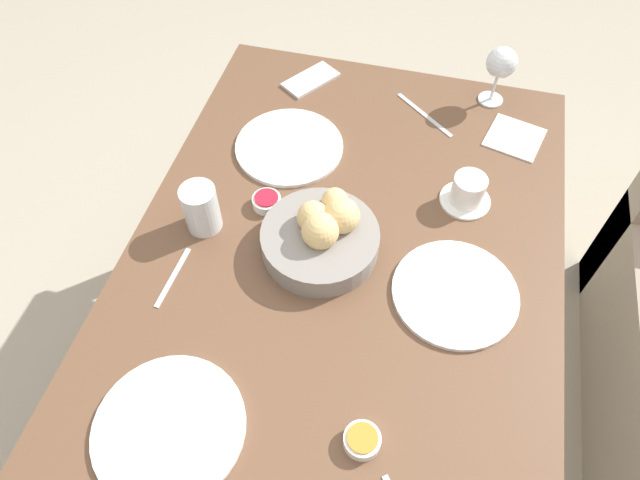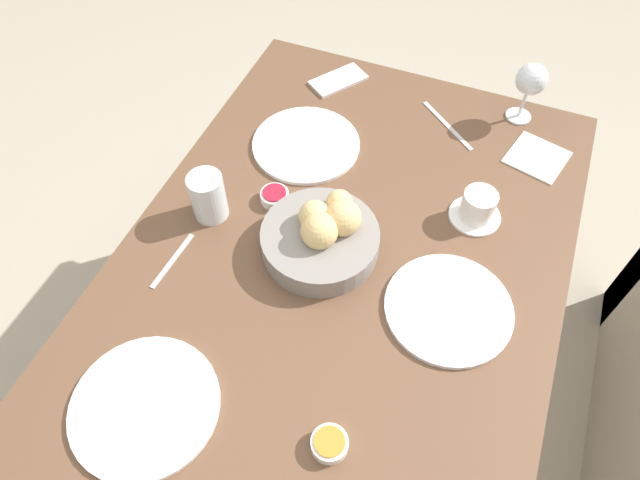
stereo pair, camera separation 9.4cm
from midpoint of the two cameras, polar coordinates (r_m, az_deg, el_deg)
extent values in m
plane|color=#A89E89|center=(1.82, -0.56, -16.67)|extent=(10.00, 10.00, 0.00)
cube|color=brown|center=(1.17, -0.84, -5.11)|extent=(1.44, 0.91, 0.03)
cube|color=brown|center=(1.94, -7.26, 8.51)|extent=(0.06, 0.06, 0.69)
cube|color=brown|center=(1.87, 16.78, 3.87)|extent=(0.06, 0.06, 0.69)
cylinder|color=gray|center=(1.19, -2.26, -0.19)|extent=(0.25, 0.25, 0.05)
sphere|color=#DBB775|center=(1.16, -3.01, 2.20)|extent=(0.07, 0.07, 0.07)
sphere|color=#DBB775|center=(1.14, -2.33, 0.80)|extent=(0.08, 0.08, 0.08)
sphere|color=#DBB775|center=(1.19, -0.74, 3.83)|extent=(0.06, 0.06, 0.06)
sphere|color=#DBB775|center=(1.16, -0.18, 2.33)|extent=(0.08, 0.08, 0.08)
cylinder|color=white|center=(1.40, -5.03, 9.22)|extent=(0.26, 0.26, 0.01)
cylinder|color=white|center=(1.08, -17.40, -17.64)|extent=(0.27, 0.27, 0.01)
cylinder|color=white|center=(1.16, 11.12, -5.35)|extent=(0.25, 0.25, 0.01)
cylinder|color=silver|center=(1.24, -13.94, 2.98)|extent=(0.08, 0.08, 0.11)
cylinder|color=silver|center=(1.58, 15.02, 13.34)|extent=(0.06, 0.06, 0.00)
cylinder|color=silver|center=(1.55, 15.34, 14.45)|extent=(0.01, 0.01, 0.07)
sphere|color=silver|center=(1.51, 15.98, 16.64)|extent=(0.08, 0.08, 0.08)
cylinder|color=white|center=(1.31, 12.33, 3.80)|extent=(0.11, 0.11, 0.01)
cylinder|color=white|center=(1.29, 12.61, 4.84)|extent=(0.07, 0.07, 0.07)
cylinder|color=white|center=(1.28, -7.44, 3.71)|extent=(0.06, 0.06, 0.02)
cylinder|color=#A3192D|center=(1.27, -7.50, 4.11)|extent=(0.05, 0.05, 0.00)
cylinder|color=white|center=(1.02, 1.45, -19.57)|extent=(0.06, 0.06, 0.02)
cylinder|color=#C67F28|center=(1.00, 1.47, -19.34)|extent=(0.05, 0.05, 0.00)
cube|color=#B7B7BC|center=(1.50, 8.62, 12.21)|extent=(0.13, 0.16, 0.00)
cube|color=#B7B7BC|center=(1.22, -16.65, -3.70)|extent=(0.15, 0.02, 0.00)
cube|color=white|center=(1.49, 17.18, 9.69)|extent=(0.16, 0.16, 0.00)
cube|color=silver|center=(1.59, -2.69, 15.65)|extent=(0.17, 0.15, 0.01)
camera|label=1|loc=(0.05, -92.27, -3.11)|focal=32.00mm
camera|label=2|loc=(0.05, 87.73, 3.11)|focal=32.00mm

